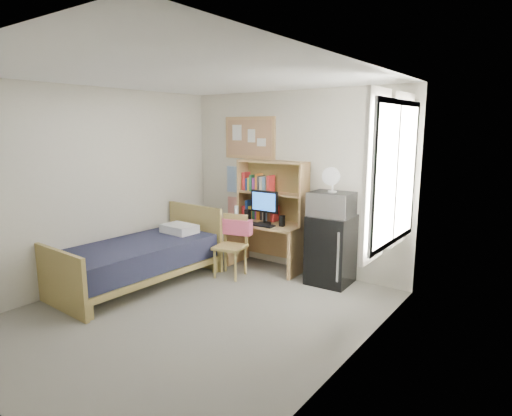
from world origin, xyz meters
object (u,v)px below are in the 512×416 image
Objects in this scene: desk_fan at (333,181)px; desk_chair at (230,246)px; bed at (138,264)px; monitor at (264,208)px; desk at (266,246)px; bulletin_board at (250,138)px; microwave at (332,204)px; mini_fridge at (331,249)px; speaker_left at (248,215)px; speaker_right at (282,221)px.

desk_chair is at bearing -157.90° from desk_fan.
monitor reaches higher than bed.
bulletin_board is at bearing 149.82° from desk.
bed is 2.70m from microwave.
desk_chair is at bearing -110.88° from desk.
mini_fridge is (1.26, 0.60, 0.03)m from desk_chair.
bulletin_board is at bearing 77.76° from bed.
desk_fan reaches higher than microwave.
monitor is 2.67× the size of speaker_left.
desk_fan is (0.00, -0.02, 0.93)m from mini_fridge.
bed is at bearing -123.79° from desk.
mini_fridge is 3.20× the size of desk_fan.
speaker_left is (0.70, 1.51, 0.50)m from bed.
bulletin_board is 2.52m from bed.
bulletin_board reaches higher than monitor.
monitor reaches higher than desk_chair.
mini_fridge is (1.57, -0.28, -1.45)m from bulletin_board.
bulletin_board is 0.85× the size of desk.
bed is at bearing -104.48° from bulletin_board.
mini_fridge is 0.81m from speaker_right.
bulletin_board is 1.68m from desk_fan.
desk_chair is at bearing -113.00° from monitor.
speaker_left is 1.48m from desk_fan.
mini_fridge is (1.05, 0.01, 0.12)m from desk.
desk_chair is at bearing -157.14° from mini_fridge.
desk_chair is 1.53m from microwave.
monitor is 1.06m from microwave.
desk_chair is (0.31, -0.88, -1.48)m from bulletin_board.
speaker_right reaches higher than bed.
speaker_right is at bearing -11.31° from desk.
desk_fan reaches higher than monitor.
desk_fan reaches higher than mini_fridge.
mini_fridge is 1.71× the size of microwave.
desk is 0.59m from monitor.
monitor is at bearing -33.52° from bulletin_board.
bulletin_board is 1.98× the size of monitor.
desk is 0.53m from speaker_left.
desk_chair is 0.76m from monitor.
desk_fan is (0.75, 0.04, 0.62)m from speaker_right.
desk is at bearing 11.31° from speaker_left.
microwave reaches higher than monitor.
microwave is (1.26, 0.58, 0.65)m from desk_chair.
desk_fan is at bearing -10.77° from bulletin_board.
bed is at bearing -116.33° from speaker_left.
speaker_right is (-0.75, -0.06, 0.31)m from mini_fridge.
monitor is at bearing -179.12° from mini_fridge.
bed is 11.66× the size of speaker_left.
speaker_right is (1.30, 1.52, 0.49)m from bed.
bulletin_board is at bearing 166.49° from microwave.
mini_fridge is at bearing 90.00° from microwave.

